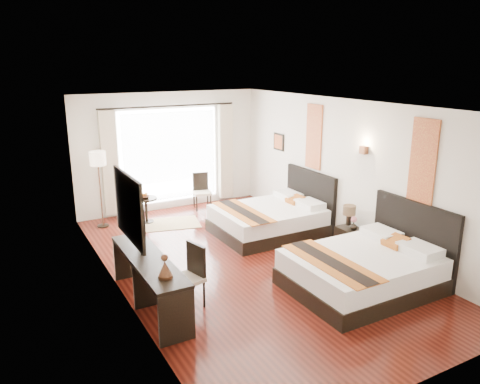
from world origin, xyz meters
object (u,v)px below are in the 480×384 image
console_desk (149,282)px  television (137,231)px  bed_near (366,268)px  desk_chair (187,288)px  window_chair (202,198)px  fruit_bowl (145,197)px  floor_lamp (98,164)px  bed_far (272,218)px  nightstand (349,239)px  table_lamp (349,212)px  side_table (146,210)px  vase (354,223)px

console_desk → television: television is taller
bed_near → desk_chair: size_ratio=2.42×
console_desk → window_chair: bearing=56.4°
fruit_bowl → window_chair: 1.61m
bed_near → floor_lamp: (-2.98, 4.90, 1.07)m
bed_far → nightstand: 1.71m
bed_far → floor_lamp: 3.83m
desk_chair → table_lamp: bearing=174.3°
floor_lamp → side_table: 1.46m
bed_near → television: (-3.15, 1.65, 0.66)m
bed_far → desk_chair: (-2.73, -2.00, -0.03)m
desk_chair → nightstand: bearing=173.5°
fruit_bowl → window_chair: size_ratio=0.26×
vase → nightstand: bearing=82.9°
console_desk → fruit_bowl: bearing=73.1°
television → window_chair: 4.34m
desk_chair → side_table: bearing=-113.4°
bed_far → vase: 1.81m
vase → console_desk: size_ratio=0.07×
bed_far → television: bearing=-159.9°
television → side_table: television is taller
fruit_bowl → side_table: bearing=49.1°
fruit_bowl → television: bearing=-109.4°
console_desk → window_chair: (2.62, 3.94, -0.11)m
table_lamp → console_desk: table_lamp is taller
bed_near → side_table: 5.13m
bed_near → window_chair: bed_near is taller
nightstand → console_desk: (-3.98, -0.19, 0.15)m
floor_lamp → window_chair: bearing=3.3°
console_desk → side_table: size_ratio=3.86×
nightstand → fruit_bowl: bearing=130.5°
table_lamp → nightstand: bearing=-87.0°
bed_near → nightstand: 1.53m
floor_lamp → desk_chair: bearing=-86.0°
bed_near → nightstand: (0.81, 1.29, -0.10)m
bed_near → fruit_bowl: 5.12m
console_desk → nightstand: bearing=2.8°
table_lamp → floor_lamp: (-3.79, 3.56, 0.64)m
bed_near → side_table: bed_near is taller
bed_far → window_chair: size_ratio=2.49×
table_lamp → vase: size_ratio=2.58×
vase → floor_lamp: 5.36m
floor_lamp → window_chair: size_ratio=1.90×
console_desk → fruit_bowl: (1.09, 3.58, 0.22)m
bed_near → desk_chair: (-2.69, 0.82, -0.05)m
window_chair → bed_far: bearing=27.6°
floor_lamp → side_table: bearing=-11.8°
bed_near → bed_far: size_ratio=1.04×
bed_near → fruit_bowl: bearing=114.0°
table_lamp → bed_far: bearing=117.5°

